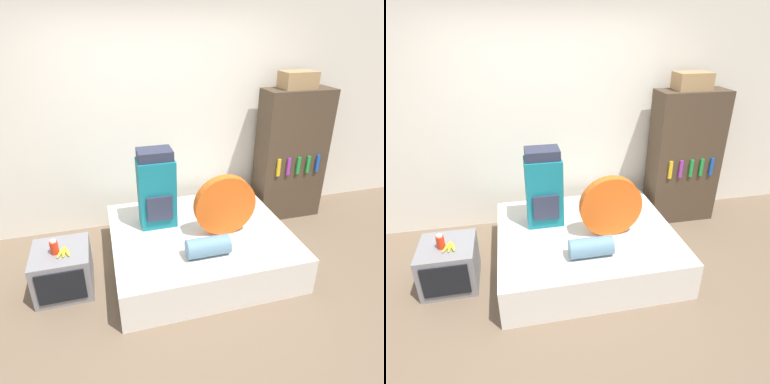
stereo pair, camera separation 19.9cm
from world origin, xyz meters
TOP-DOWN VIEW (x-y plane):
  - ground_plane at (0.00, 0.00)m, footprint 16.00×16.00m
  - wall_back at (0.00, 1.63)m, footprint 8.00×0.05m
  - bed at (0.24, 0.61)m, footprint 1.80×1.56m
  - backpack at (-0.15, 0.86)m, footprint 0.37×0.30m
  - tent_bag at (0.47, 0.51)m, footprint 0.62×0.10m
  - sleeping_roll at (0.19, 0.18)m, footprint 0.40×0.18m
  - television at (-1.13, 0.54)m, footprint 0.52×0.53m
  - canister at (-1.16, 0.51)m, footprint 0.07×0.07m
  - banana_bunch at (-1.08, 0.50)m, footprint 0.13×0.18m
  - bookshelf at (1.65, 1.32)m, footprint 0.83×0.39m
  - cardboard_box at (1.63, 1.35)m, footprint 0.40×0.27m

SIDE VIEW (x-z plane):
  - ground_plane at x=0.00m, z-range 0.00..0.00m
  - bed at x=0.24m, z-range 0.00..0.39m
  - television at x=-1.13m, z-range 0.00..0.44m
  - banana_bunch at x=-1.08m, z-range 0.44..0.47m
  - sleeping_roll at x=0.19m, z-range 0.39..0.57m
  - canister at x=-1.16m, z-range 0.44..0.58m
  - tent_bag at x=0.47m, z-range 0.39..1.01m
  - backpack at x=-0.15m, z-range 0.38..1.20m
  - bookshelf at x=1.65m, z-range 0.00..1.64m
  - wall_back at x=0.00m, z-range 0.00..2.60m
  - cardboard_box at x=1.63m, z-range 1.64..1.83m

